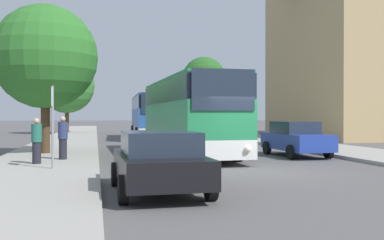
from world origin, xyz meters
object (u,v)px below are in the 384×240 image
Objects in this scene: bus_front at (188,115)px; pedestrian_waiting_far at (63,138)px; bus_middle at (151,116)px; tree_right_near at (204,79)px; parked_car_right_near at (296,138)px; tree_left_near at (67,86)px; tree_left_far at (45,57)px; parked_car_left_curb at (159,161)px; bus_stop_sign at (53,117)px; pedestrian_waiting_near at (37,141)px.

pedestrian_waiting_far is (-5.42, -2.31, -0.87)m from bus_front.
bus_middle is 1.26× the size of tree_right_near.
tree_left_near reaches higher than parked_car_right_near.
tree_left_far is 32.10m from tree_right_near.
parked_car_right_near reaches higher than parked_car_left_curb.
bus_stop_sign is (-5.63, -20.27, -0.03)m from bus_middle.
bus_front is 2.62× the size of parked_car_left_curb.
bus_front is 26.97m from tree_left_near.
parked_car_right_near is (4.53, -16.38, -1.01)m from bus_middle.
pedestrian_waiting_near is 0.19× the size of tree_right_near.
bus_front is 4.09× the size of bus_stop_sign.
pedestrian_waiting_near is 0.22× the size of tree_left_near.
tree_left_far is at bearing 132.14° from pedestrian_waiting_far.
parked_car_right_near is at bearing -96.05° from tree_right_near.
tree_left_near is at bearing -43.06° from pedestrian_waiting_near.
bus_stop_sign is 0.31× the size of tree_right_near.
bus_front is at bearing -105.01° from tree_right_near.
tree_right_near is at bearing 73.45° from bus_front.
bus_stop_sign reaches higher than pedestrian_waiting_far.
bus_front is at bearing -18.85° from parked_car_right_near.
tree_right_near reaches higher than bus_front.
tree_right_near reaches higher than parked_car_right_near.
tree_left_far reaches higher than bus_middle.
tree_right_near is at bearing 68.92° from bus_stop_sign.
parked_car_left_curb is at bearing -107.23° from bus_front.
tree_right_near reaches higher than bus_middle.
tree_left_near reaches higher than tree_left_far.
parked_car_left_curb is at bearing -83.17° from tree_left_near.
pedestrian_waiting_near is 5.77m from tree_left_far.
tree_right_near is at bearing -97.36° from parked_car_right_near.
tree_left_near is 1.10× the size of tree_left_far.
tree_right_near is (14.31, 28.69, 1.55)m from tree_left_far.
tree_left_near is at bearing 95.68° from parked_car_left_curb.
bus_front is 4.97m from parked_car_right_near.
parked_car_left_curb is 5.25m from bus_stop_sign.
parked_car_left_curb is 40.95m from tree_right_near.
pedestrian_waiting_near reaches higher than parked_car_right_near.
bus_stop_sign is at bearing -111.08° from tree_right_near.
tree_left_far is at bearing 108.14° from parked_car_left_curb.
tree_left_near is (-11.61, 27.35, 3.95)m from parked_car_right_near.
pedestrian_waiting_far is (-5.52, -17.23, -0.83)m from bus_middle.
bus_middle is 1.59× the size of tree_left_far.
bus_middle is 24.76m from parked_car_left_curb.
bus_middle is 13.39m from tree_left_near.
tree_left_far reaches higher than bus_front.
pedestrian_waiting_far is (-2.70, 7.35, 0.22)m from parked_car_left_curb.
tree_left_far reaches higher than bus_stop_sign.
pedestrian_waiting_far is at bearing 88.02° from bus_stop_sign.
tree_left_far is at bearing 97.98° from bus_stop_sign.
tree_right_near is (13.34, 31.85, 5.03)m from pedestrian_waiting_far.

